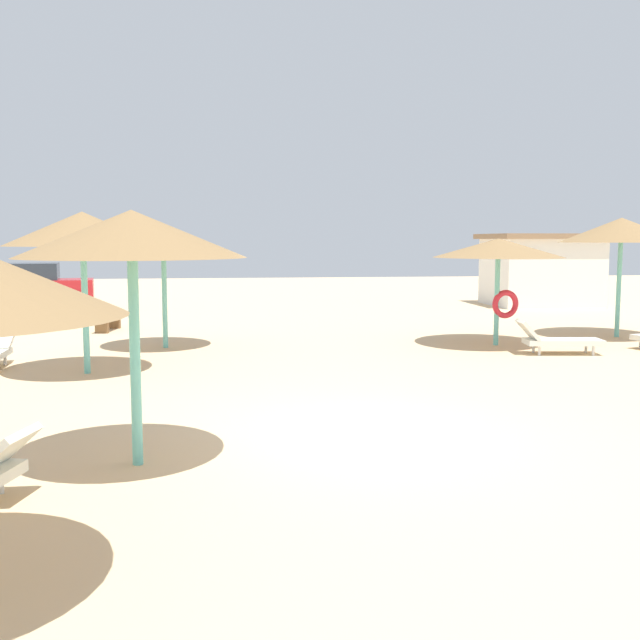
# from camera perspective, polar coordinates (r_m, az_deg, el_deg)

# --- Properties ---
(ground_plane) EXTENTS (80.00, 80.00, 0.00)m
(ground_plane) POSITION_cam_1_polar(r_m,az_deg,el_deg) (9.68, 2.33, -9.03)
(ground_plane) COLOR #DBBA8C
(parasol_1) EXTENTS (2.54, 2.54, 2.89)m
(parasol_1) POSITION_cam_1_polar(r_m,az_deg,el_deg) (8.37, -14.52, 6.45)
(parasol_1) COLOR #6BC6BC
(parasol_1) RESTS_ON ground
(parasol_2) EXTENTS (3.15, 3.15, 2.59)m
(parasol_2) POSITION_cam_1_polar(r_m,az_deg,el_deg) (18.12, 13.79, 5.41)
(parasol_2) COLOR #6BC6BC
(parasol_2) RESTS_ON ground
(parasol_3) EXTENTS (3.15, 3.15, 3.13)m
(parasol_3) POSITION_cam_1_polar(r_m,az_deg,el_deg) (20.66, 22.51, 6.49)
(parasol_3) COLOR #6BC6BC
(parasol_3) RESTS_ON ground
(parasol_4) EXTENTS (2.91, 2.91, 3.09)m
(parasol_4) POSITION_cam_1_polar(r_m,az_deg,el_deg) (14.52, -18.10, 6.76)
(parasol_4) COLOR #6BC6BC
(parasol_4) RESTS_ON ground
(parasol_8) EXTENTS (2.67, 2.67, 2.73)m
(parasol_8) POSITION_cam_1_polar(r_m,az_deg,el_deg) (17.57, -12.17, 5.88)
(parasol_8) COLOR #6BC6BC
(parasol_8) RESTS_ON ground
(lounger_2) EXTENTS (1.93, 0.87, 0.77)m
(lounger_2) POSITION_cam_1_polar(r_m,az_deg,el_deg) (17.19, 18.07, -1.48)
(lounger_2) COLOR silver
(lounger_2) RESTS_ON ground
(bench_0) EXTENTS (0.62, 1.54, 0.49)m
(bench_0) POSITION_cam_1_polar(r_m,az_deg,el_deg) (21.38, -16.26, 0.11)
(bench_0) COLOR brown
(bench_0) RESTS_ON ground
(parked_car) EXTENTS (4.21, 2.46, 1.72)m
(parked_car) POSITION_cam_1_polar(r_m,az_deg,el_deg) (28.36, -21.45, 2.36)
(parked_car) COLOR #B21E23
(parked_car) RESTS_ON ground
(beach_cabana) EXTENTS (4.29, 3.60, 2.79)m
(beach_cabana) POSITION_cam_1_polar(r_m,az_deg,el_deg) (29.83, 16.89, 3.84)
(beach_cabana) COLOR white
(beach_cabana) RESTS_ON ground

